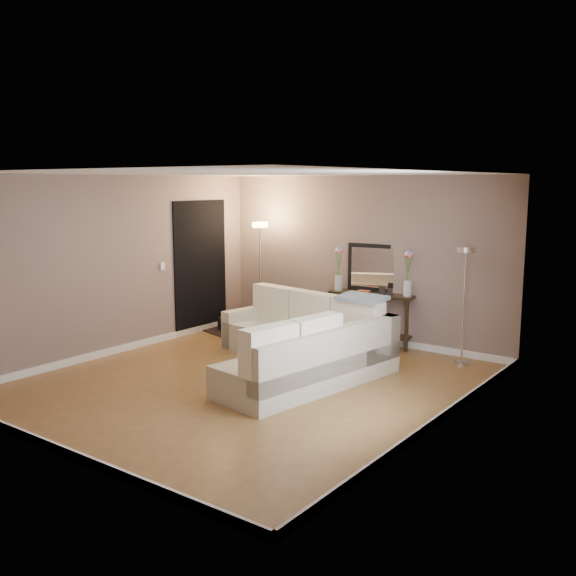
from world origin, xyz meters
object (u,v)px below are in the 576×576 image
Objects in this scene: floor_lamp_lit at (260,255)px; floor_lamp_unlit at (465,282)px; sectional_sofa at (303,344)px; console_table at (366,315)px.

floor_lamp_unlit is (3.51, 0.07, -0.14)m from floor_lamp_lit.
sectional_sofa is at bearing -37.24° from floor_lamp_lit.
floor_lamp_lit is 3.52m from floor_lamp_unlit.
sectional_sofa is 1.58× the size of floor_lamp_lit.
console_table is 0.84× the size of floor_lamp_unlit.
console_table is at bearing 7.83° from floor_lamp_lit.
floor_lamp_lit is 1.13× the size of floor_lamp_unlit.
console_table is at bearing 173.16° from floor_lamp_unlit.
floor_lamp_lit is (-1.89, 1.43, 0.95)m from sectional_sofa.
floor_lamp_unlit reaches higher than sectional_sofa.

